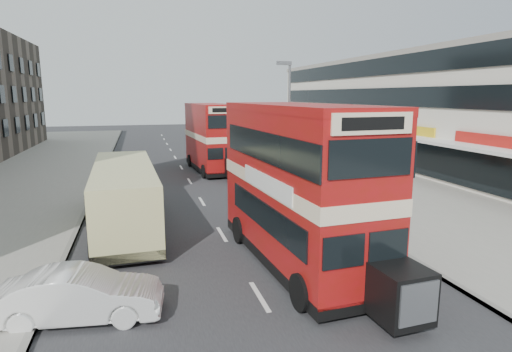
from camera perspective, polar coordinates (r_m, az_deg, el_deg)
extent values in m
plane|color=#28282B|center=(11.57, 3.35, -20.10)|extent=(160.00, 160.00, 0.00)
cube|color=#28282B|center=(30.16, -8.88, -0.69)|extent=(12.00, 90.00, 0.01)
cube|color=gray|center=(33.62, 11.88, 0.51)|extent=(12.00, 90.00, 0.15)
cube|color=gray|center=(30.11, -20.49, -1.13)|extent=(0.20, 90.00, 0.16)
cube|color=gray|center=(31.39, 2.24, 0.01)|extent=(0.20, 90.00, 0.16)
cube|color=silver|center=(39.08, 21.37, 7.95)|extent=(8.00, 46.00, 9.00)
cube|color=black|center=(37.04, 16.01, 3.64)|extent=(0.10, 44.00, 2.40)
cube|color=gray|center=(39.18, 21.85, 14.67)|extent=(8.20, 46.20, 0.40)
cube|color=white|center=(36.47, 14.98, 5.80)|extent=(1.80, 44.00, 0.20)
cylinder|color=slate|center=(29.17, 4.44, 6.95)|extent=(0.16, 0.16, 8.00)
cube|color=slate|center=(29.04, 3.79, 14.84)|extent=(1.00, 0.20, 0.25)
cube|color=black|center=(15.60, 5.36, -10.15)|extent=(3.27, 8.74, 0.38)
cube|color=maroon|center=(15.19, 5.44, -5.61)|extent=(3.25, 8.74, 2.36)
cube|color=beige|center=(14.87, 5.54, -0.65)|extent=(3.29, 8.78, 0.48)
cube|color=maroon|center=(14.67, 5.63, 4.28)|extent=(3.25, 8.74, 2.25)
cube|color=maroon|center=(14.58, 5.72, 9.02)|extent=(3.27, 8.76, 0.27)
cube|color=black|center=(11.82, 18.82, -14.70)|extent=(1.37, 1.37, 1.39)
cube|color=black|center=(34.16, -6.02, 1.31)|extent=(3.08, 8.18, 0.35)
cube|color=maroon|center=(33.98, -6.06, 3.31)|extent=(3.06, 8.18, 2.21)
cube|color=beige|center=(33.85, -6.11, 5.42)|extent=(3.11, 8.22, 0.45)
cube|color=maroon|center=(33.76, -6.15, 7.45)|extent=(3.06, 8.18, 2.11)
cube|color=maroon|center=(33.71, -6.19, 9.37)|extent=(3.08, 8.20, 0.25)
cube|color=black|center=(29.83, -2.81, 1.06)|extent=(1.28, 1.28, 1.30)
cube|color=black|center=(20.28, -16.97, -5.54)|extent=(2.93, 10.14, 0.40)
cube|color=#D1CC87|center=(19.99, -17.15, -2.35)|extent=(2.91, 10.14, 2.61)
imported|color=white|center=(12.66, -22.44, -14.52)|extent=(4.40, 2.01, 1.40)
imported|color=maroon|center=(25.47, 3.01, -0.99)|extent=(5.37, 2.72, 1.49)
imported|color=#C74413|center=(30.00, 0.15, 0.53)|extent=(4.34, 2.13, 1.19)
imported|color=#5875B0|center=(41.01, -3.94, 3.35)|extent=(3.88, 1.70, 1.30)
imported|color=gray|center=(26.53, 9.10, 0.21)|extent=(0.87, 0.81, 1.96)
imported|color=gray|center=(41.94, 0.98, 3.97)|extent=(1.02, 0.62, 1.62)
imported|color=gray|center=(29.11, 0.13, 0.01)|extent=(0.84, 1.94, 0.99)
imported|color=black|center=(28.96, 0.13, 1.64)|extent=(0.76, 0.54, 1.97)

